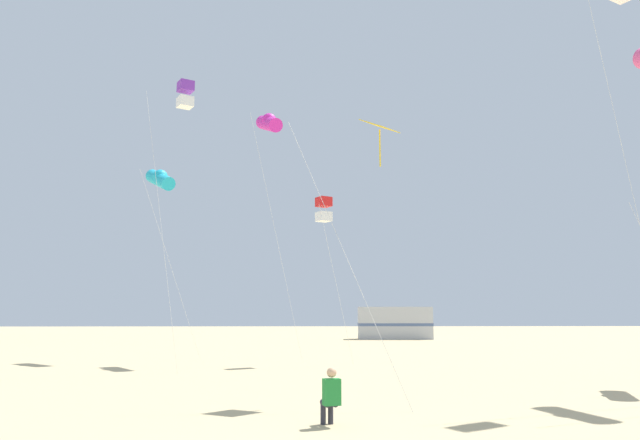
{
  "coord_description": "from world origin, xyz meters",
  "views": [
    {
      "loc": [
        0.4,
        -7.63,
        2.24
      ],
      "look_at": [
        0.94,
        10.41,
        5.0
      ],
      "focal_mm": 34.26,
      "sensor_mm": 36.0,
      "label": 1
    }
  ],
  "objects_px": {
    "kite_flyer_standing": "(331,395)",
    "kite_box_scarlet": "(324,210)",
    "kite_diamond_gold": "(378,135)",
    "kite_box_violet": "(185,95)",
    "rv_van_silver": "(395,323)",
    "kite_tube_magenta": "(269,123)",
    "kite_tube_cyan": "(160,179)"
  },
  "relations": [
    {
      "from": "kite_box_scarlet",
      "to": "rv_van_silver",
      "type": "bearing_deg",
      "value": 74.66
    },
    {
      "from": "kite_box_scarlet",
      "to": "kite_diamond_gold",
      "type": "distance_m",
      "value": 11.16
    },
    {
      "from": "kite_flyer_standing",
      "to": "kite_tube_cyan",
      "type": "xyz_separation_m",
      "value": [
        -7.84,
        18.05,
        8.41
      ]
    },
    {
      "from": "kite_diamond_gold",
      "to": "kite_box_violet",
      "type": "bearing_deg",
      "value": 131.11
    },
    {
      "from": "kite_diamond_gold",
      "to": "kite_box_violet",
      "type": "distance_m",
      "value": 11.67
    },
    {
      "from": "kite_diamond_gold",
      "to": "kite_box_scarlet",
      "type": "bearing_deg",
      "value": 95.9
    },
    {
      "from": "kite_tube_magenta",
      "to": "kite_diamond_gold",
      "type": "bearing_deg",
      "value": -73.11
    },
    {
      "from": "kite_flyer_standing",
      "to": "rv_van_silver",
      "type": "relative_size",
      "value": 0.18
    },
    {
      "from": "kite_flyer_standing",
      "to": "kite_diamond_gold",
      "type": "xyz_separation_m",
      "value": [
        1.57,
        4.21,
        6.68
      ]
    },
    {
      "from": "kite_flyer_standing",
      "to": "kite_box_scarlet",
      "type": "height_order",
      "value": "kite_box_scarlet"
    },
    {
      "from": "kite_box_scarlet",
      "to": "kite_tube_magenta",
      "type": "relative_size",
      "value": 0.61
    },
    {
      "from": "kite_box_scarlet",
      "to": "kite_tube_cyan",
      "type": "relative_size",
      "value": 0.78
    },
    {
      "from": "kite_flyer_standing",
      "to": "rv_van_silver",
      "type": "xyz_separation_m",
      "value": [
        7.63,
        41.6,
        0.78
      ]
    },
    {
      "from": "kite_box_scarlet",
      "to": "kite_tube_magenta",
      "type": "distance_m",
      "value": 5.57
    },
    {
      "from": "rv_van_silver",
      "to": "kite_box_violet",
      "type": "bearing_deg",
      "value": -112.07
    },
    {
      "from": "kite_tube_cyan",
      "to": "kite_box_violet",
      "type": "xyz_separation_m",
      "value": [
        2.24,
        -5.62,
        2.44
      ]
    },
    {
      "from": "kite_tube_cyan",
      "to": "rv_van_silver",
      "type": "height_order",
      "value": "kite_tube_cyan"
    },
    {
      "from": "kite_tube_cyan",
      "to": "rv_van_silver",
      "type": "distance_m",
      "value": 29.19
    },
    {
      "from": "kite_flyer_standing",
      "to": "kite_tube_cyan",
      "type": "distance_m",
      "value": 21.4
    },
    {
      "from": "kite_tube_magenta",
      "to": "rv_van_silver",
      "type": "height_order",
      "value": "kite_tube_magenta"
    },
    {
      "from": "kite_box_scarlet",
      "to": "kite_diamond_gold",
      "type": "height_order",
      "value": "kite_diamond_gold"
    },
    {
      "from": "kite_tube_magenta",
      "to": "kite_flyer_standing",
      "type": "bearing_deg",
      "value": -82.35
    },
    {
      "from": "kite_tube_cyan",
      "to": "kite_diamond_gold",
      "type": "bearing_deg",
      "value": -55.77
    },
    {
      "from": "kite_diamond_gold",
      "to": "rv_van_silver",
      "type": "xyz_separation_m",
      "value": [
        6.06,
        37.38,
        -5.91
      ]
    },
    {
      "from": "kite_flyer_standing",
      "to": "kite_tube_magenta",
      "type": "height_order",
      "value": "kite_tube_magenta"
    },
    {
      "from": "kite_box_scarlet",
      "to": "kite_box_violet",
      "type": "relative_size",
      "value": 0.63
    },
    {
      "from": "rv_van_silver",
      "to": "kite_diamond_gold",
      "type": "bearing_deg",
      "value": -96.88
    },
    {
      "from": "kite_box_violet",
      "to": "kite_diamond_gold",
      "type": "bearing_deg",
      "value": -48.89
    },
    {
      "from": "kite_box_scarlet",
      "to": "rv_van_silver",
      "type": "xyz_separation_m",
      "value": [
        7.21,
        26.28,
        -5.63
      ]
    },
    {
      "from": "kite_flyer_standing",
      "to": "kite_box_violet",
      "type": "distance_m",
      "value": 17.42
    },
    {
      "from": "kite_diamond_gold",
      "to": "kite_box_violet",
      "type": "relative_size",
      "value": 0.65
    },
    {
      "from": "kite_flyer_standing",
      "to": "kite_box_scarlet",
      "type": "relative_size",
      "value": 0.15
    }
  ]
}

